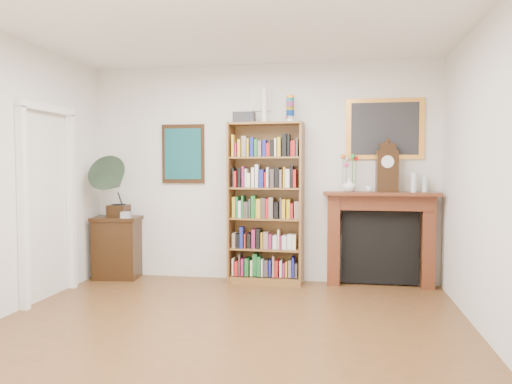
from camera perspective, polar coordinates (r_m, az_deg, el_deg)
room at (r=4.03m, az=-4.91°, el=1.69°), size 4.51×5.01×2.81m
door_casing at (r=6.04m, az=-22.61°, el=0.59°), size 0.08×1.02×2.17m
teal_poster at (r=6.71m, az=-8.33°, el=4.33°), size 0.58×0.04×0.78m
small_picture at (r=6.52m, az=0.60°, el=10.58°), size 0.26×0.04×0.30m
gilt_painting at (r=6.42m, az=14.49°, el=7.01°), size 0.95×0.04×0.75m
bookshelf at (r=6.29m, az=1.14°, el=-0.22°), size 0.95×0.38×2.34m
side_cabinet at (r=6.90m, az=-15.57°, el=-6.12°), size 0.64×0.50×0.82m
fireplace at (r=6.37m, az=14.01°, el=-4.29°), size 1.40×0.37×1.17m
gramophone at (r=6.75m, az=-15.96°, el=1.04°), size 0.49×0.61×0.80m
cd_stack at (r=6.64m, az=-14.61°, el=-2.55°), size 0.13×0.13×0.08m
mantel_clock at (r=6.26m, az=14.74°, el=2.59°), size 0.27×0.17×0.59m
flower_vase at (r=6.24m, az=10.61°, el=0.81°), size 0.17×0.17×0.17m
teacup at (r=6.19m, az=12.82°, el=0.32°), size 0.12×0.12×0.07m
bottle_left at (r=6.29m, az=17.58°, el=1.06°), size 0.07×0.07×0.24m
bottle_right at (r=6.36m, az=18.72°, el=0.88°), size 0.06×0.06×0.20m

